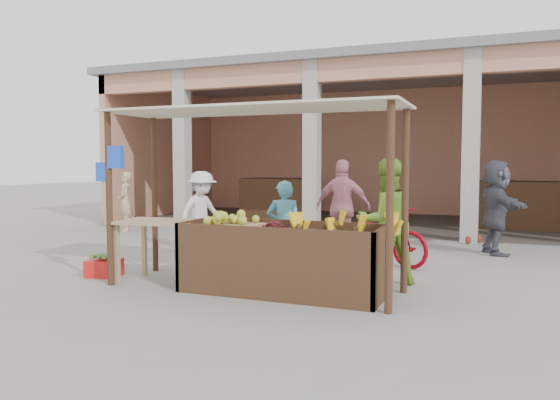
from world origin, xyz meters
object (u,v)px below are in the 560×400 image
at_px(red_crate, 104,268).
at_px(vendor_blue, 284,225).
at_px(fruit_stall, 282,262).
at_px(side_table, 160,230).
at_px(vendor_green, 386,218).
at_px(motorcycle, 378,235).

distance_m(red_crate, vendor_blue, 2.72).
relative_size(fruit_stall, red_crate, 5.40).
bearing_deg(vendor_blue, red_crate, 2.33).
bearing_deg(side_table, red_crate, 171.43).
bearing_deg(vendor_green, motorcycle, -106.71).
height_order(side_table, red_crate, side_table).
bearing_deg(motorcycle, vendor_blue, 162.29).
bearing_deg(side_table, fruit_stall, -4.88).
bearing_deg(motorcycle, red_crate, 144.45).
relative_size(fruit_stall, vendor_blue, 1.72).
bearing_deg(red_crate, side_table, -17.94).
height_order(vendor_blue, motorcycle, vendor_blue).
bearing_deg(side_table, vendor_green, 13.78).
xyz_separation_m(vendor_green, motorcycle, (-0.39, 1.37, -0.42)).
bearing_deg(motorcycle, fruit_stall, -177.16).
relative_size(side_table, red_crate, 2.41).
height_order(vendor_blue, vendor_green, vendor_green).
distance_m(red_crate, motorcycle, 4.33).
distance_m(fruit_stall, side_table, 1.84).
bearing_deg(fruit_stall, motorcycle, 73.07).
distance_m(side_table, red_crate, 1.17).
height_order(fruit_stall, vendor_green, vendor_green).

